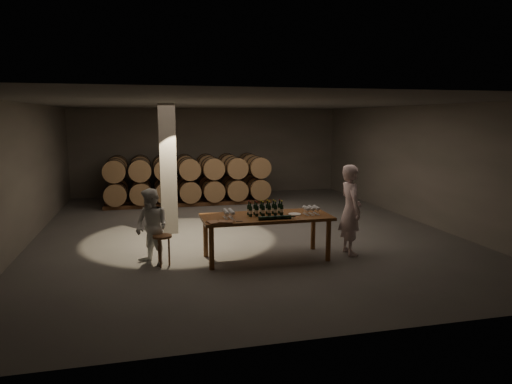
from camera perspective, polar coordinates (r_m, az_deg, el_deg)
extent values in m
plane|color=#555350|center=(11.80, -1.86, -4.75)|extent=(12.00, 12.00, 0.00)
plane|color=#605E59|center=(11.46, -1.95, 10.97)|extent=(12.00, 12.00, 0.00)
plane|color=#605C52|center=(17.41, -5.93, 5.05)|extent=(10.00, 0.00, 10.00)
plane|color=#605C52|center=(5.84, 10.16, -3.22)|extent=(10.00, 0.00, 10.00)
plane|color=#605C52|center=(11.60, -26.89, 2.05)|extent=(0.00, 12.00, 12.00)
plane|color=#605C52|center=(13.45, 19.48, 3.36)|extent=(0.00, 12.00, 12.00)
cube|color=slate|center=(11.49, -10.94, 2.82)|extent=(0.40, 0.40, 3.20)
cylinder|color=brown|center=(8.71, -5.58, -7.00)|extent=(0.10, 0.10, 0.84)
cylinder|color=brown|center=(9.31, 9.03, -6.00)|extent=(0.10, 0.10, 0.84)
cylinder|color=brown|center=(9.53, -6.31, -5.59)|extent=(0.10, 0.10, 0.84)
cylinder|color=brown|center=(10.09, 7.15, -4.78)|extent=(0.10, 0.10, 0.84)
cube|color=brown|center=(9.23, 1.28, -3.14)|extent=(2.60, 1.10, 0.06)
cube|color=brown|center=(16.41, -8.65, -0.68)|extent=(5.48, 0.10, 0.12)
cube|color=brown|center=(17.00, -8.83, -0.34)|extent=(5.48, 0.10, 0.12)
cylinder|color=#A17848|center=(16.61, -16.84, 0.58)|extent=(0.70, 0.95, 0.70)
cylinder|color=black|center=(16.36, -16.89, 0.45)|extent=(0.73, 0.04, 0.73)
cylinder|color=black|center=(16.87, -16.79, 0.71)|extent=(0.73, 0.04, 0.73)
cylinder|color=#A17848|center=(16.59, -14.15, 0.68)|extent=(0.70, 0.95, 0.70)
cylinder|color=black|center=(16.33, -14.16, 0.55)|extent=(0.73, 0.04, 0.73)
cylinder|color=black|center=(16.84, -14.15, 0.81)|extent=(0.73, 0.04, 0.73)
cylinder|color=#A17848|center=(16.59, -11.46, 0.78)|extent=(0.70, 0.95, 0.70)
cylinder|color=black|center=(16.34, -11.42, 0.65)|extent=(0.73, 0.04, 0.73)
cylinder|color=black|center=(16.85, -11.49, 0.91)|extent=(0.73, 0.04, 0.73)
cylinder|color=#A17848|center=(16.64, -8.78, 0.88)|extent=(0.70, 0.95, 0.70)
cylinder|color=black|center=(16.38, -8.70, 0.75)|extent=(0.73, 0.04, 0.73)
cylinder|color=black|center=(16.90, -8.85, 1.00)|extent=(0.73, 0.04, 0.73)
cylinder|color=#A17848|center=(16.72, -6.11, 0.98)|extent=(0.70, 0.95, 0.70)
cylinder|color=black|center=(16.47, -5.99, 0.85)|extent=(0.73, 0.04, 0.73)
cylinder|color=black|center=(16.98, -6.23, 1.10)|extent=(0.73, 0.04, 0.73)
cylinder|color=#A17848|center=(16.84, -3.48, 1.07)|extent=(0.70, 0.95, 0.70)
cylinder|color=black|center=(16.59, -3.32, 0.95)|extent=(0.73, 0.04, 0.73)
cylinder|color=black|center=(17.09, -3.63, 1.19)|extent=(0.73, 0.04, 0.73)
cylinder|color=#A17848|center=(16.99, -0.89, 1.16)|extent=(0.70, 0.95, 0.70)
cylinder|color=black|center=(16.74, -0.69, 1.04)|extent=(0.73, 0.04, 0.73)
cylinder|color=black|center=(17.24, -1.08, 1.28)|extent=(0.73, 0.04, 0.73)
cylinder|color=#A17848|center=(16.52, -16.96, 3.12)|extent=(0.70, 0.95, 0.70)
cylinder|color=black|center=(16.27, -17.01, 3.03)|extent=(0.73, 0.04, 0.73)
cylinder|color=black|center=(16.78, -16.91, 3.21)|extent=(0.73, 0.04, 0.73)
cylinder|color=#A17848|center=(16.50, -14.25, 3.23)|extent=(0.70, 0.95, 0.70)
cylinder|color=black|center=(16.24, -14.26, 3.13)|extent=(0.73, 0.04, 0.73)
cylinder|color=black|center=(16.75, -14.24, 3.31)|extent=(0.73, 0.04, 0.73)
cylinder|color=#A17848|center=(16.51, -11.54, 3.32)|extent=(0.70, 0.95, 0.70)
cylinder|color=black|center=(16.25, -11.51, 3.24)|extent=(0.73, 0.04, 0.73)
cylinder|color=black|center=(16.76, -11.57, 3.41)|extent=(0.73, 0.04, 0.73)
cylinder|color=#A17848|center=(16.55, -8.84, 3.42)|extent=(0.70, 0.95, 0.70)
cylinder|color=black|center=(16.29, -8.76, 3.33)|extent=(0.73, 0.04, 0.73)
cylinder|color=black|center=(16.81, -8.91, 3.50)|extent=(0.73, 0.04, 0.73)
cylinder|color=#A17848|center=(16.63, -6.16, 3.50)|extent=(0.70, 0.95, 0.70)
cylinder|color=black|center=(16.38, -6.04, 3.41)|extent=(0.73, 0.04, 0.73)
cylinder|color=black|center=(16.89, -6.27, 3.58)|extent=(0.73, 0.04, 0.73)
cylinder|color=#A17848|center=(16.75, -3.51, 3.58)|extent=(0.70, 0.95, 0.70)
cylinder|color=black|center=(16.50, -3.35, 3.49)|extent=(0.73, 0.04, 0.73)
cylinder|color=black|center=(17.01, -3.66, 3.66)|extent=(0.73, 0.04, 0.73)
cylinder|color=#A17848|center=(16.90, -0.90, 3.64)|extent=(0.70, 0.95, 0.70)
cylinder|color=black|center=(16.65, -0.70, 3.56)|extent=(0.73, 0.04, 0.73)
cylinder|color=black|center=(17.16, -1.09, 3.72)|extent=(0.73, 0.04, 0.73)
cube|color=brown|center=(15.04, -8.18, -1.57)|extent=(5.48, 0.10, 0.12)
cube|color=brown|center=(15.62, -8.39, -1.17)|extent=(5.48, 0.10, 0.12)
cylinder|color=#A17848|center=(15.23, -17.12, -0.18)|extent=(0.70, 0.95, 0.70)
cylinder|color=black|center=(14.98, -17.18, -0.34)|extent=(0.73, 0.04, 0.73)
cylinder|color=black|center=(15.49, -17.06, -0.03)|extent=(0.73, 0.04, 0.73)
cylinder|color=#A17848|center=(15.20, -14.19, -0.07)|extent=(0.70, 0.95, 0.70)
cylinder|color=black|center=(14.94, -14.19, -0.23)|extent=(0.73, 0.04, 0.73)
cylinder|color=black|center=(15.46, -14.18, 0.08)|extent=(0.73, 0.04, 0.73)
cylinder|color=#A17848|center=(15.21, -11.25, 0.04)|extent=(0.70, 0.95, 0.70)
cylinder|color=black|center=(14.95, -11.21, -0.12)|extent=(0.73, 0.04, 0.73)
cylinder|color=black|center=(15.47, -11.29, 0.19)|extent=(0.73, 0.04, 0.73)
cylinder|color=#A17848|center=(15.26, -8.32, 0.15)|extent=(0.70, 0.95, 0.70)
cylinder|color=black|center=(15.01, -8.23, 0.00)|extent=(0.73, 0.04, 0.73)
cylinder|color=black|center=(15.52, -8.41, 0.29)|extent=(0.73, 0.04, 0.73)
cylinder|color=#A17848|center=(15.35, -5.42, 0.25)|extent=(0.70, 0.95, 0.70)
cylinder|color=black|center=(15.10, -5.28, 0.11)|extent=(0.73, 0.04, 0.73)
cylinder|color=black|center=(15.60, -5.56, 0.40)|extent=(0.73, 0.04, 0.73)
cylinder|color=#A17848|center=(15.48, -2.57, 0.36)|extent=(0.70, 0.95, 0.70)
cylinder|color=black|center=(15.23, -2.38, 0.22)|extent=(0.73, 0.04, 0.73)
cylinder|color=black|center=(15.73, -2.75, 0.50)|extent=(0.73, 0.04, 0.73)
cylinder|color=#A17848|center=(15.64, 0.24, 0.46)|extent=(0.70, 0.95, 0.70)
cylinder|color=black|center=(15.39, 0.47, 0.32)|extent=(0.73, 0.04, 0.73)
cylinder|color=black|center=(15.89, 0.01, 0.60)|extent=(0.73, 0.04, 0.73)
cylinder|color=#A17848|center=(15.13, -17.25, 2.58)|extent=(0.70, 0.95, 0.70)
cylinder|color=black|center=(14.88, -17.31, 2.47)|extent=(0.73, 0.04, 0.73)
cylinder|color=black|center=(15.39, -17.19, 2.69)|extent=(0.73, 0.04, 0.73)
cylinder|color=#A17848|center=(15.10, -14.30, 2.70)|extent=(0.70, 0.95, 0.70)
cylinder|color=black|center=(14.85, -14.30, 2.59)|extent=(0.73, 0.04, 0.73)
cylinder|color=black|center=(15.36, -14.29, 2.80)|extent=(0.73, 0.04, 0.73)
cylinder|color=#A17848|center=(15.11, -11.34, 2.81)|extent=(0.70, 0.95, 0.70)
cylinder|color=black|center=(14.86, -11.29, 2.70)|extent=(0.73, 0.04, 0.73)
cylinder|color=black|center=(15.37, -11.38, 2.91)|extent=(0.73, 0.04, 0.73)
cylinder|color=#A17848|center=(15.16, -8.39, 2.91)|extent=(0.70, 0.95, 0.70)
cylinder|color=black|center=(14.91, -8.30, 2.80)|extent=(0.73, 0.04, 0.73)
cylinder|color=black|center=(15.42, -8.48, 3.01)|extent=(0.73, 0.04, 0.73)
cylinder|color=#A17848|center=(15.25, -5.47, 3.00)|extent=(0.70, 0.95, 0.70)
cylinder|color=black|center=(15.00, -5.32, 2.90)|extent=(0.73, 0.04, 0.73)
cylinder|color=black|center=(15.51, -5.60, 3.10)|extent=(0.73, 0.04, 0.73)
cylinder|color=#A17848|center=(15.38, -2.59, 3.09)|extent=(0.70, 0.95, 0.70)
cylinder|color=black|center=(15.13, -2.40, 2.98)|extent=(0.73, 0.04, 0.73)
cylinder|color=black|center=(15.64, -2.77, 3.18)|extent=(0.73, 0.04, 0.73)
cylinder|color=#A17848|center=(15.55, 0.24, 3.16)|extent=(0.70, 0.95, 0.70)
cylinder|color=black|center=(15.30, 0.47, 3.06)|extent=(0.73, 0.04, 0.73)
cylinder|color=black|center=(15.80, 0.01, 3.26)|extent=(0.73, 0.04, 0.73)
cylinder|color=black|center=(9.11, -0.69, -2.46)|extent=(0.07, 0.07, 0.20)
cylinder|color=silver|center=(9.12, -0.69, -2.52)|extent=(0.08, 0.08, 0.06)
cylinder|color=black|center=(9.09, -0.69, -1.58)|extent=(0.03, 0.03, 0.08)
cylinder|color=yellow|center=(9.08, -0.70, -1.30)|extent=(0.03, 0.03, 0.02)
cylinder|color=black|center=(9.26, -0.90, -2.28)|extent=(0.07, 0.07, 0.20)
cylinder|color=silver|center=(9.26, -0.90, -2.33)|extent=(0.08, 0.08, 0.06)
cylinder|color=black|center=(9.23, -0.90, -1.41)|extent=(0.03, 0.03, 0.08)
cylinder|color=maroon|center=(9.22, -0.90, -1.13)|extent=(0.03, 0.03, 0.02)
cylinder|color=black|center=(9.14, 0.10, -2.42)|extent=(0.07, 0.07, 0.20)
cylinder|color=silver|center=(9.14, 0.10, -2.48)|extent=(0.08, 0.08, 0.06)
cylinder|color=black|center=(9.12, 0.10, -1.55)|extent=(0.03, 0.03, 0.08)
cylinder|color=maroon|center=(9.11, 0.10, -1.26)|extent=(0.03, 0.03, 0.02)
cylinder|color=black|center=(9.29, -0.12, -2.24)|extent=(0.07, 0.07, 0.20)
cylinder|color=silver|center=(9.29, -0.12, -2.30)|extent=(0.08, 0.08, 0.06)
cylinder|color=black|center=(9.26, -0.12, -1.38)|extent=(0.03, 0.03, 0.08)
cylinder|color=yellow|center=(9.25, -0.12, -1.10)|extent=(0.03, 0.03, 0.02)
cylinder|color=black|center=(9.17, 0.89, -2.38)|extent=(0.07, 0.07, 0.20)
cylinder|color=silver|center=(9.18, 0.89, -2.44)|extent=(0.08, 0.08, 0.06)
cylinder|color=black|center=(9.15, 0.89, -1.51)|extent=(0.03, 0.03, 0.08)
cylinder|color=yellow|center=(9.14, 0.89, -1.23)|extent=(0.03, 0.03, 0.02)
cylinder|color=black|center=(9.32, 0.66, -2.20)|extent=(0.07, 0.07, 0.20)
cylinder|color=silver|center=(9.32, 0.66, -2.26)|extent=(0.08, 0.08, 0.06)
cylinder|color=black|center=(9.29, 0.66, -1.34)|extent=(0.03, 0.03, 0.08)
cylinder|color=maroon|center=(9.28, 0.66, -1.06)|extent=(0.03, 0.03, 0.02)
cylinder|color=black|center=(9.21, 1.68, -2.34)|extent=(0.07, 0.07, 0.20)
cylinder|color=silver|center=(9.21, 1.67, -2.40)|extent=(0.08, 0.08, 0.06)
cylinder|color=black|center=(9.18, 1.68, -1.47)|extent=(0.03, 0.03, 0.08)
cylinder|color=maroon|center=(9.17, 1.68, -1.19)|extent=(0.03, 0.03, 0.02)
cylinder|color=black|center=(9.35, 1.43, -2.17)|extent=(0.07, 0.07, 0.20)
cylinder|color=silver|center=(9.35, 1.43, -2.22)|extent=(0.08, 0.08, 0.06)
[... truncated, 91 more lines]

